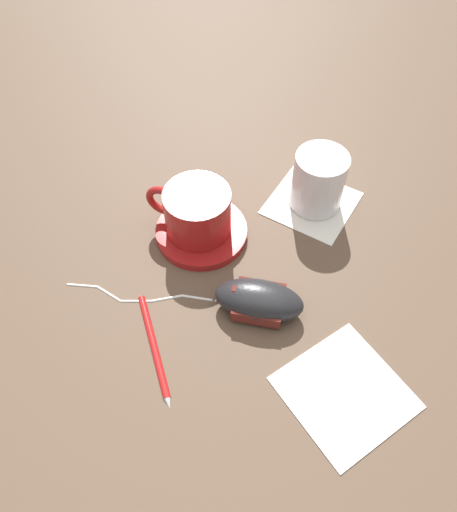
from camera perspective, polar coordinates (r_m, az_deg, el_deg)
ground_plane at (r=0.67m, az=-0.35°, el=-0.49°), size 3.00×3.00×0.00m
saucer at (r=0.69m, az=-3.10°, el=2.77°), size 0.13×0.13×0.01m
coffee_cup at (r=0.66m, az=-3.73°, el=5.12°), size 0.09×0.12×0.07m
computer_mouse at (r=0.61m, az=3.50°, el=-5.05°), size 0.06×0.11×0.04m
mouse_cable at (r=0.64m, az=-10.29°, el=-4.38°), size 0.03×0.19×0.00m
napkin_under_glass at (r=0.74m, az=9.47°, el=6.02°), size 0.15×0.15×0.00m
drinking_glass at (r=0.71m, az=10.24°, el=8.46°), size 0.07×0.07×0.09m
napkin_spare at (r=0.59m, az=13.18°, el=-14.91°), size 0.18×0.18×0.00m
pen at (r=0.60m, az=-8.51°, el=-10.23°), size 0.14×0.08×0.01m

